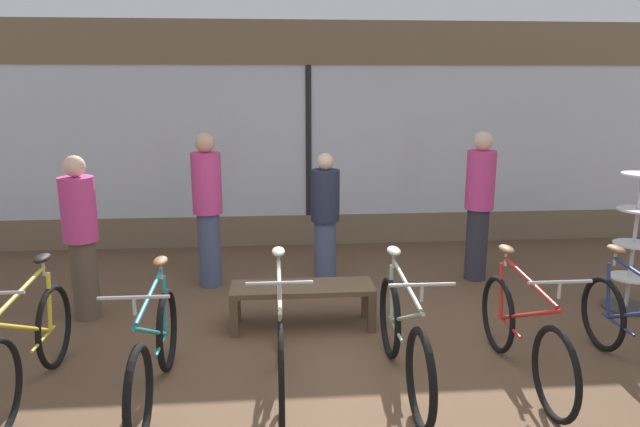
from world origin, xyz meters
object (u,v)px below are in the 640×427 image
Objects in this scene: customer_by_window at (81,235)px; bicycle_right at (523,335)px; bicycle_center_left at (280,339)px; bicycle_left at (155,354)px; display_bench at (302,293)px; customer_near_bench at (479,203)px; accessory_rack at (633,251)px; customer_near_rack at (208,206)px; bicycle_far_right at (638,333)px; customer_mid_floor at (325,216)px; bicycle_far_left at (29,349)px; bicycle_center_right at (403,340)px.

bicycle_right is at bearing -21.91° from customer_by_window.
bicycle_left is at bearing -172.49° from bicycle_center_left.
display_bench is 2.58m from customer_near_bench.
accessory_rack is at bearing 2.96° from display_bench.
bicycle_center_left is at bearing -71.46° from customer_near_rack.
bicycle_center_left is 1.03× the size of bicycle_far_right.
customer_near_bench is at bearing 44.30° from bicycle_center_left.
customer_near_rack is at bearing 36.31° from customer_by_window.
customer_mid_floor is (1.51, 2.53, 0.44)m from bicycle_left.
bicycle_far_left is 0.97× the size of bicycle_center_right.
customer_near_rack reaches higher than bicycle_far_left.
bicycle_left is 0.95m from bicycle_center_left.
customer_near_rack is at bearing 125.80° from bicycle_center_right.
bicycle_far_left is 5.77m from accessory_rack.
bicycle_far_right is 0.94× the size of customer_near_bench.
bicycle_left reaches higher than bicycle_far_right.
customer_near_bench is (2.42, 2.36, 0.55)m from bicycle_center_left.
bicycle_far_right is (2.91, -0.07, -0.03)m from bicycle_center_left.
customer_near_rack reaches higher than bicycle_right.
customer_near_rack is 1.00× the size of customer_near_bench.
customer_by_window is at bearing 161.78° from bicycle_far_right.
accessory_rack is 0.93× the size of customer_by_window.
accessory_rack is at bearing -2.28° from customer_by_window.
customer_near_bench is (3.22, -0.03, -0.00)m from customer_near_rack.
bicycle_center_right is at bearing -120.94° from customer_near_bench.
bicycle_right is 2.85m from customer_mid_floor.
customer_mid_floor is at bearing 44.20° from bicycle_far_left.
customer_near_rack is at bearing 65.19° from bicycle_far_left.
customer_near_bench is at bearing 101.35° from bicycle_far_right.
accessory_rack is 1.70m from customer_near_bench.
customer_mid_floor is at bearing 76.72° from bicycle_center_left.
customer_mid_floor is 1.86m from customer_near_bench.
accessory_rack is 0.86× the size of customer_near_bench.
customer_near_rack is 1.38m from customer_mid_floor.
bicycle_right is at bearing -0.66° from bicycle_far_left.
display_bench is at bearing -177.04° from accessory_rack.
bicycle_right is (1.95, -0.04, -0.02)m from bicycle_center_left.
customer_near_rack reaches higher than customer_near_bench.
bicycle_far_left is 1.01× the size of bicycle_left.
bicycle_far_right is at bearing -78.65° from customer_near_bench.
accessory_rack is (5.62, 1.30, 0.25)m from bicycle_far_left.
bicycle_far_right is at bearing 0.85° from bicycle_left.
bicycle_center_left is 0.96× the size of customer_near_bench.
bicycle_center_right is 1.05× the size of bicycle_far_right.
customer_near_rack reaches higher than bicycle_center_right.
accessory_rack is at bearing 26.51° from bicycle_center_right.
bicycle_center_left is at bearing -160.58° from accessory_rack.
bicycle_left is at bearing -58.38° from customer_by_window.
bicycle_right is at bearing -142.60° from accessory_rack.
customer_near_bench reaches higher than bicycle_left.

